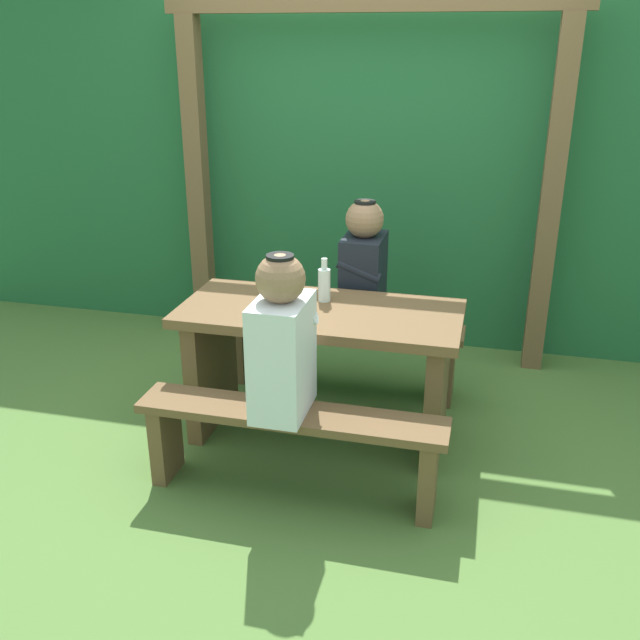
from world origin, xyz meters
name	(u,v)px	position (x,y,z in m)	size (l,w,h in m)	color
ground_plane	(320,433)	(0.00, 0.00, 0.00)	(12.00, 12.00, 0.00)	#4F7235
hedge_backdrop	(382,165)	(0.00, 1.80, 1.13)	(6.40, 0.91, 2.26)	#225F35
pergola_post_left	(198,187)	(-1.12, 1.15, 1.05)	(0.12, 0.12, 2.10)	brown
pergola_post_right	(550,205)	(1.12, 1.15, 1.05)	(0.12, 0.12, 2.10)	brown
pergola_crossbeam	(369,3)	(0.00, 1.15, 2.15)	(2.47, 0.10, 0.10)	brown
picnic_table	(320,350)	(0.00, 0.00, 0.49)	(1.40, 0.64, 0.71)	brown
bench_near	(291,435)	(0.00, -0.54, 0.31)	(1.40, 0.24, 0.43)	brown
bench_far	(342,341)	(0.00, 0.54, 0.31)	(1.40, 0.24, 0.43)	brown
person_white_shirt	(282,341)	(-0.03, -0.54, 0.76)	(0.25, 0.35, 0.72)	silver
person_black_coat	(363,269)	(0.12, 0.54, 0.76)	(0.25, 0.35, 0.72)	black
drinking_glass	(298,306)	(-0.09, -0.09, 0.75)	(0.08, 0.08, 0.08)	silver
bottle_left	(324,284)	(-0.01, 0.12, 0.81)	(0.06, 0.06, 0.23)	silver
cell_phone	(293,295)	(-0.19, 0.15, 0.72)	(0.07, 0.14, 0.01)	black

